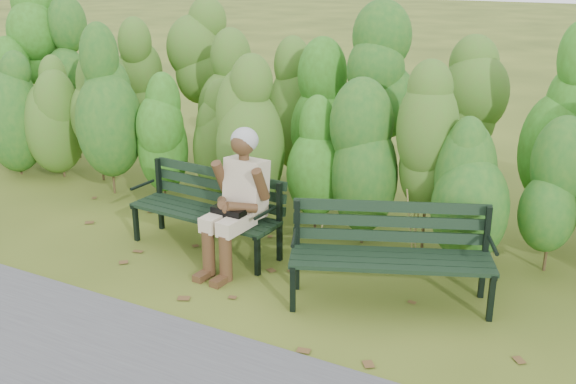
% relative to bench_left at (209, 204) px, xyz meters
% --- Properties ---
extents(ground, '(80.00, 80.00, 0.00)m').
position_rel_bench_left_xyz_m(ground, '(0.90, -0.37, -0.47)').
color(ground, '#384716').
extents(hedge_band, '(11.04, 1.67, 2.42)m').
position_rel_bench_left_xyz_m(hedge_band, '(0.90, 1.49, 0.79)').
color(hedge_band, '#47381E').
rests_on(hedge_band, ground).
extents(leaf_litter, '(5.70, 2.05, 0.01)m').
position_rel_bench_left_xyz_m(leaf_litter, '(1.91, -0.59, -0.46)').
color(leaf_litter, brown).
rests_on(leaf_litter, ground).
extents(bench_left, '(1.61, 0.61, 0.79)m').
position_rel_bench_left_xyz_m(bench_left, '(0.00, 0.00, 0.00)').
color(bench_left, black).
rests_on(bench_left, ground).
extents(bench_right, '(1.75, 1.15, 0.84)m').
position_rel_bench_left_xyz_m(bench_right, '(1.97, -0.18, 0.03)').
color(bench_right, black).
rests_on(bench_right, ground).
extents(seated_woman, '(0.56, 0.83, 1.32)m').
position_rel_bench_left_xyz_m(seated_woman, '(0.46, -0.20, 0.26)').
color(seated_woman, beige).
rests_on(seated_woman, ground).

